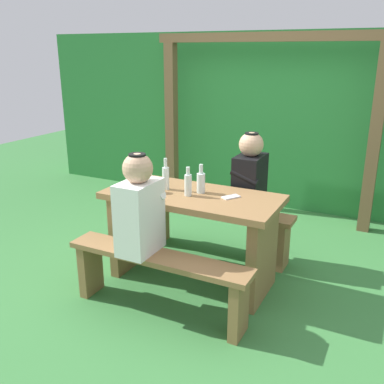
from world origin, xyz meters
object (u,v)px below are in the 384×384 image
(bench_far, at_px, (218,221))
(person_white_shirt, at_px, (139,208))
(person_black_coat, at_px, (250,177))
(cell_phone, at_px, (231,197))
(drinking_glass, at_px, (158,187))
(bottle_left, at_px, (188,184))
(bench_near, at_px, (158,272))
(bottle_center, at_px, (201,182))
(picnic_table, at_px, (192,222))
(bottle_right, at_px, (166,177))

(bench_far, xyz_separation_m, person_white_shirt, (-0.14, -1.08, 0.47))
(person_black_coat, height_order, cell_phone, person_black_coat)
(drinking_glass, bearing_deg, cell_phone, 14.55)
(person_black_coat, bearing_deg, cell_phone, -87.65)
(person_black_coat, xyz_separation_m, bottle_left, (-0.30, -0.59, 0.06))
(bottle_left, bearing_deg, drinking_glass, -170.41)
(bench_near, distance_m, person_black_coat, 1.21)
(bench_far, bearing_deg, cell_phone, -57.69)
(bench_far, height_order, bottle_center, bottle_center)
(picnic_table, bearing_deg, bench_far, 90.00)
(picnic_table, height_order, cell_phone, cell_phone)
(person_black_coat, distance_m, bottle_left, 0.66)
(drinking_glass, xyz_separation_m, bottle_center, (0.31, 0.15, 0.05))
(bench_far, bearing_deg, picnic_table, -90.00)
(bench_far, height_order, person_black_coat, person_black_coat)
(picnic_table, bearing_deg, drinking_glass, -160.10)
(bench_far, bearing_deg, bottle_left, -90.86)
(drinking_glass, xyz_separation_m, bottle_right, (0.01, 0.10, 0.06))
(bottle_left, bearing_deg, bench_far, 89.14)
(cell_phone, bearing_deg, person_white_shirt, -94.53)
(bottle_right, height_order, bottle_center, bottle_right)
(bench_near, bearing_deg, bottle_left, 91.04)
(person_black_coat, bearing_deg, bottle_center, -116.48)
(person_black_coat, height_order, bottle_right, person_black_coat)
(person_white_shirt, bearing_deg, bench_far, 82.69)
(bench_near, bearing_deg, bottle_center, 85.27)
(person_white_shirt, bearing_deg, bottle_left, 75.11)
(bottle_center, xyz_separation_m, cell_phone, (0.26, -0.00, -0.08))
(person_black_coat, bearing_deg, drinking_glass, -130.79)
(bench_far, relative_size, cell_phone, 10.00)
(bottle_left, bearing_deg, person_white_shirt, -104.89)
(bench_far, distance_m, person_black_coat, 0.55)
(person_white_shirt, height_order, cell_phone, person_white_shirt)
(bottle_right, bearing_deg, picnic_table, -2.77)
(bench_near, height_order, cell_phone, cell_phone)
(person_white_shirt, bearing_deg, drinking_glass, 104.75)
(bench_near, relative_size, person_white_shirt, 1.95)
(bottle_left, bearing_deg, picnic_table, 80.10)
(picnic_table, bearing_deg, cell_phone, 9.90)
(picnic_table, height_order, person_white_shirt, person_white_shirt)
(picnic_table, xyz_separation_m, bottle_right, (-0.24, 0.01, 0.35))
(person_white_shirt, xyz_separation_m, bottle_left, (0.13, 0.49, 0.06))
(drinking_glass, bearing_deg, bottle_right, 83.70)
(bottle_right, bearing_deg, person_white_shirt, -79.11)
(bench_near, xyz_separation_m, bench_far, (0.00, 1.08, 0.00))
(bench_far, relative_size, person_black_coat, 1.95)
(picnic_table, bearing_deg, person_black_coat, 61.80)
(person_black_coat, distance_m, drinking_glass, 0.83)
(cell_phone, bearing_deg, picnic_table, -137.58)
(picnic_table, bearing_deg, bench_near, -90.00)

